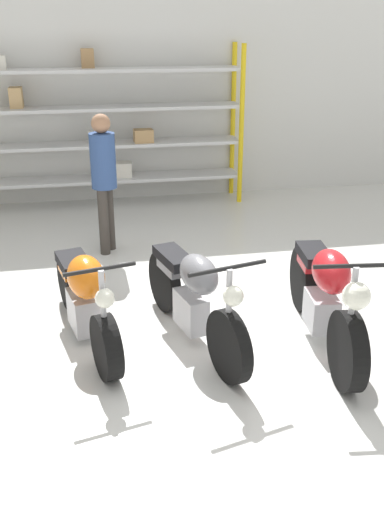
{
  "coord_description": "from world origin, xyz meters",
  "views": [
    {
      "loc": [
        -0.96,
        -4.68,
        2.83
      ],
      "look_at": [
        0.0,
        0.4,
        0.7
      ],
      "focal_mm": 40.0,
      "sensor_mm": 36.0,
      "label": 1
    }
  ],
  "objects_px": {
    "shelving_rack": "(99,125)",
    "person_browsing": "(104,173)",
    "motorcycle_orange": "(85,296)",
    "motorcycle_red": "(325,295)",
    "motorcycle_grey": "(193,295)"
  },
  "relations": [
    {
      "from": "motorcycle_grey",
      "to": "shelving_rack",
      "type": "bearing_deg",
      "value": 173.78
    },
    {
      "from": "motorcycle_orange",
      "to": "motorcycle_red",
      "type": "xyz_separation_m",
      "value": [
        2.17,
        -0.52,
        0.06
      ]
    },
    {
      "from": "shelving_rack",
      "to": "motorcycle_red",
      "type": "distance_m",
      "value": 5.28
    },
    {
      "from": "shelving_rack",
      "to": "person_browsing",
      "type": "xyz_separation_m",
      "value": [
        -0.04,
        -2.14,
        -0.24
      ]
    },
    {
      "from": "person_browsing",
      "to": "motorcycle_grey",
      "type": "bearing_deg",
      "value": 131.73
    },
    {
      "from": "motorcycle_red",
      "to": "motorcycle_grey",
      "type": "bearing_deg",
      "value": -96.4
    },
    {
      "from": "motorcycle_orange",
      "to": "person_browsing",
      "type": "relative_size",
      "value": 1.1
    },
    {
      "from": "shelving_rack",
      "to": "motorcycle_red",
      "type": "height_order",
      "value": "shelving_rack"
    },
    {
      "from": "shelving_rack",
      "to": "motorcycle_orange",
      "type": "height_order",
      "value": "shelving_rack"
    },
    {
      "from": "shelving_rack",
      "to": "person_browsing",
      "type": "height_order",
      "value": "shelving_rack"
    },
    {
      "from": "shelving_rack",
      "to": "person_browsing",
      "type": "bearing_deg",
      "value": -91.16
    },
    {
      "from": "shelving_rack",
      "to": "person_browsing",
      "type": "distance_m",
      "value": 2.16
    },
    {
      "from": "motorcycle_orange",
      "to": "motorcycle_grey",
      "type": "xyz_separation_m",
      "value": [
        0.99,
        -0.24,
        0.04
      ]
    },
    {
      "from": "motorcycle_grey",
      "to": "person_browsing",
      "type": "height_order",
      "value": "person_browsing"
    },
    {
      "from": "motorcycle_grey",
      "to": "motorcycle_red",
      "type": "xyz_separation_m",
      "value": [
        1.18,
        -0.28,
        0.02
      ]
    }
  ]
}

